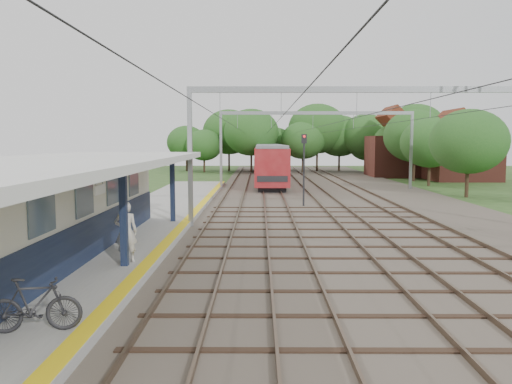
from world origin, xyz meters
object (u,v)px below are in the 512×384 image
object	(u,v)px
train	(268,160)
person	(126,232)
bicycle	(34,305)
signal_post	(304,160)

from	to	relation	value
train	person	bearing A→B (deg)	-97.30
bicycle	train	size ratio (longest dim) A/B	0.05
bicycle	signal_post	xyz separation A→B (m)	(7.62, 22.53, 2.21)
person	train	size ratio (longest dim) A/B	0.05
person	bicycle	world-z (taller)	person
signal_post	bicycle	bearing A→B (deg)	-94.73
person	train	world-z (taller)	train
bicycle	train	distance (m)	49.20
person	signal_post	bearing A→B (deg)	-122.06
person	bicycle	distance (m)	6.15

